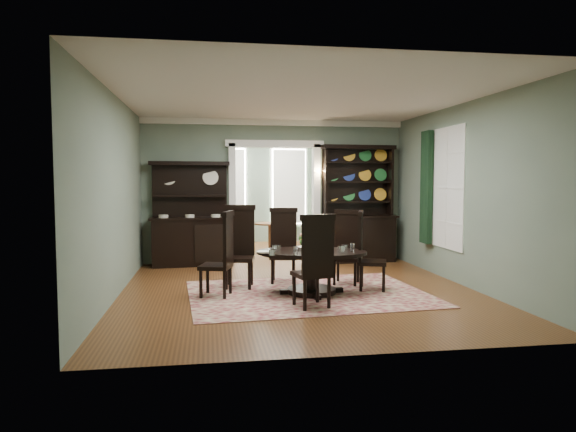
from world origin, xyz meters
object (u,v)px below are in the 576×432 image
object	(u,v)px
dining_table	(312,264)
welsh_dresser	(358,219)
parlor_table	(270,233)
sideboard	(190,229)

from	to	relation	value
dining_table	welsh_dresser	distance (m)	3.40
dining_table	parlor_table	world-z (taller)	parlor_table
dining_table	welsh_dresser	bearing A→B (deg)	74.06
parlor_table	dining_table	bearing A→B (deg)	-89.17
dining_table	parlor_table	xyz separation A→B (m)	(-0.07, 4.73, -0.01)
welsh_dresser	parlor_table	distance (m)	2.49
dining_table	parlor_table	distance (m)	4.73
sideboard	dining_table	bearing A→B (deg)	-60.94
sideboard	welsh_dresser	size ratio (longest dim) A/B	0.85
parlor_table	welsh_dresser	bearing A→B (deg)	-46.51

